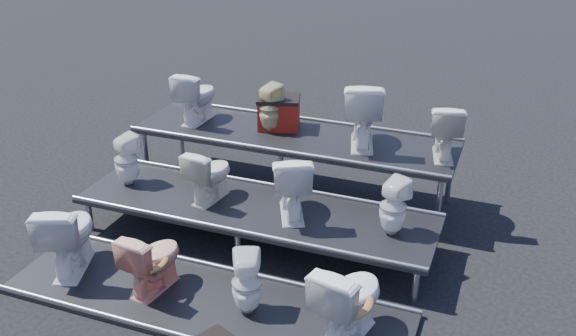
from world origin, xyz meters
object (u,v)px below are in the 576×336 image
(toilet_6, at_px, (291,183))
(toilet_9, at_px, (270,108))
(toilet_4, at_px, (126,160))
(toilet_8, at_px, (197,96))
(toilet_1, at_px, (153,259))
(toilet_0, at_px, (68,235))
(toilet_11, at_px, (445,130))
(toilet_7, at_px, (393,207))
(red_crate, at_px, (279,114))
(toilet_2, at_px, (247,283))
(toilet_10, at_px, (363,113))
(toilet_5, at_px, (209,174))
(toilet_3, at_px, (349,299))

(toilet_6, xyz_separation_m, toilet_9, (-0.79, 1.30, 0.33))
(toilet_4, height_order, toilet_8, toilet_8)
(toilet_1, distance_m, toilet_8, 2.85)
(toilet_0, xyz_separation_m, toilet_11, (3.50, 2.60, 0.72))
(toilet_7, xyz_separation_m, red_crate, (-1.88, 1.46, 0.27))
(toilet_0, bearing_deg, red_crate, -134.71)
(toilet_2, distance_m, toilet_6, 1.38)
(toilet_2, bearing_deg, toilet_7, -153.52)
(toilet_1, relative_size, toilet_2, 1.07)
(toilet_9, bearing_deg, toilet_4, 66.13)
(toilet_2, relative_size, toilet_10, 0.77)
(toilet_0, bearing_deg, toilet_8, -113.44)
(toilet_5, bearing_deg, toilet_0, 60.28)
(toilet_3, distance_m, red_crate, 3.34)
(toilet_3, height_order, toilet_11, toilet_11)
(toilet_3, distance_m, toilet_9, 3.26)
(toilet_7, bearing_deg, toilet_5, 24.32)
(toilet_2, distance_m, toilet_7, 1.76)
(toilet_6, bearing_deg, toilet_10, -133.88)
(toilet_6, relative_size, red_crate, 1.48)
(toilet_7, bearing_deg, toilet_1, 55.22)
(toilet_11, bearing_deg, red_crate, -16.50)
(toilet_0, relative_size, toilet_9, 1.32)
(toilet_4, height_order, toilet_7, toilet_4)
(toilet_7, height_order, toilet_8, toilet_8)
(toilet_6, height_order, toilet_7, toilet_6)
(toilet_2, xyz_separation_m, toilet_10, (0.42, 2.60, 0.90))
(toilet_3, bearing_deg, toilet_8, -28.69)
(toilet_6, height_order, toilet_8, toilet_8)
(toilet_5, distance_m, toilet_8, 1.60)
(toilet_6, bearing_deg, toilet_5, -24.69)
(toilet_10, bearing_deg, toilet_3, 87.91)
(toilet_0, xyz_separation_m, toilet_1, (1.03, 0.00, -0.07))
(toilet_2, distance_m, toilet_9, 2.84)
(toilet_1, bearing_deg, toilet_2, -171.80)
(toilet_5, bearing_deg, toilet_1, 98.67)
(red_crate, bearing_deg, toilet_6, -79.39)
(toilet_10, bearing_deg, toilet_11, 164.90)
(toilet_0, distance_m, red_crate, 3.12)
(toilet_4, relative_size, toilet_10, 0.75)
(toilet_3, xyz_separation_m, toilet_6, (-1.05, 1.30, 0.37))
(toilet_11, bearing_deg, toilet_2, 49.11)
(toilet_10, distance_m, red_crate, 1.21)
(toilet_0, height_order, toilet_5, toilet_5)
(toilet_7, distance_m, toilet_9, 2.37)
(toilet_11, bearing_deg, toilet_5, 15.53)
(toilet_1, xyz_separation_m, toilet_7, (2.17, 1.30, 0.37))
(toilet_1, relative_size, toilet_6, 0.91)
(toilet_8, bearing_deg, toilet_6, 147.34)
(toilet_1, height_order, toilet_10, toilet_10)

